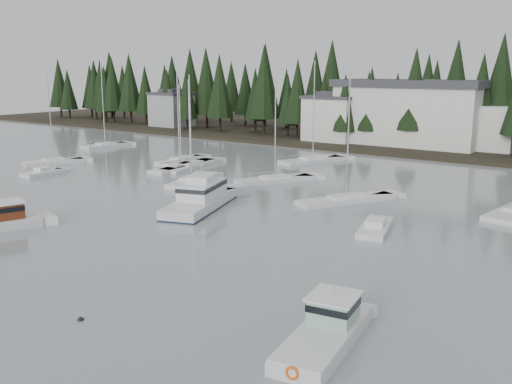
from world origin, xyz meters
TOP-DOWN VIEW (x-y plane):
  - far_shore_land at (0.00, 97.00)m, footprint 240.00×54.00m
  - conifer_treeline at (0.00, 86.00)m, footprint 200.00×22.00m
  - house_west at (-18.00, 79.00)m, footprint 9.54×7.42m
  - house_far_west at (-60.00, 81.00)m, footprint 8.48×7.42m
  - harbor_inn at (-2.96, 82.34)m, footprint 29.50×11.50m
  - cabin_cruiser_center at (-4.63, 28.42)m, footprint 7.15×12.05m
  - lobster_boat_teal at (18.93, 11.05)m, footprint 3.78×7.79m
  - sailboat_1 at (-25.46, 47.57)m, footprint 2.95×8.99m
  - sailboat_2 at (-13.65, 36.92)m, footprint 5.49×9.04m
  - sailboat_4 at (-39.09, 35.77)m, footprint 5.60×8.63m
  - sailboat_5 at (-6.18, 43.44)m, footprint 7.01×9.91m
  - sailboat_7 at (5.60, 38.99)m, footprint 7.30×10.74m
  - sailboat_8 at (-47.08, 51.51)m, footprint 3.77×8.43m
  - sailboat_10 at (-10.06, 58.83)m, footprint 6.48×10.78m
  - sailboat_12 at (-21.23, 44.95)m, footprint 4.43×11.08m
  - sailboat_13 at (-21.68, 43.29)m, footprint 3.81×10.95m
  - runabout_0 at (-32.54, 29.70)m, footprint 2.37×5.51m
  - runabout_1 at (12.46, 30.89)m, footprint 3.72×6.30m
  - mooring_buoy_dark at (6.92, 5.61)m, footprint 0.36×0.36m

SIDE VIEW (x-z plane):
  - far_shore_land at x=0.00m, z-range -0.50..0.50m
  - conifer_treeline at x=0.00m, z-range -10.00..10.00m
  - mooring_buoy_dark at x=6.92m, z-range -0.18..0.18m
  - sailboat_12 at x=-21.23m, z-range -6.12..6.23m
  - sailboat_1 at x=-25.46m, z-range -5.80..5.93m
  - sailboat_2 at x=-13.65m, z-range -6.49..6.63m
  - sailboat_7 at x=5.60m, z-range -6.71..6.85m
  - sailboat_13 at x=-21.68m, z-range -6.86..7.00m
  - sailboat_4 at x=-39.09m, z-range -6.42..6.57m
  - sailboat_10 at x=-10.06m, z-range -7.37..7.52m
  - sailboat_5 at x=-6.18m, z-range -7.11..7.27m
  - sailboat_8 at x=-47.08m, z-range -7.42..7.60m
  - runabout_0 at x=-32.54m, z-range -0.58..0.84m
  - runabout_1 at x=12.46m, z-range -0.58..0.84m
  - lobster_boat_teal at x=18.93m, z-range -1.58..2.57m
  - cabin_cruiser_center at x=-4.63m, z-range -1.73..3.22m
  - house_far_west at x=-60.00m, z-range 0.28..8.53m
  - house_west at x=-18.00m, z-range 0.28..9.03m
  - harbor_inn at x=-2.96m, z-range 0.33..11.23m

